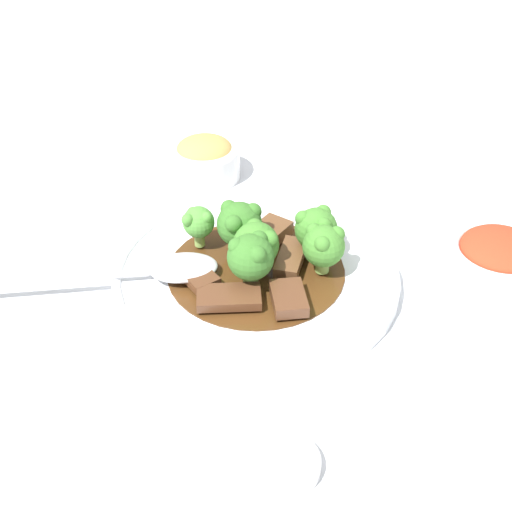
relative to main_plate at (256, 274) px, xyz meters
The scene contains 17 objects.
ground_plane 0.01m from the main_plate, ahead, with size 4.00×4.00×0.00m, color silver.
main_plate is the anchor object (origin of this frame).
beef_strip_0 0.06m from the main_plate, behind, with size 0.07×0.07×0.01m.
beef_strip_1 0.04m from the main_plate, 43.82° to the right, with size 0.07×0.04×0.01m.
beef_strip_2 0.07m from the main_plate, 117.41° to the right, with size 0.06×0.06×0.01m.
beef_strip_3 0.06m from the main_plate, 17.65° to the left, with size 0.05×0.03×0.02m.
beef_strip_4 0.07m from the main_plate, 141.19° to the left, with size 0.04×0.06×0.01m.
broccoli_floret_0 0.05m from the main_plate, 157.35° to the right, with size 0.05×0.05×0.06m.
broccoli_floret_1 0.04m from the main_plate, 138.79° to the right, with size 0.05×0.05×0.05m.
broccoli_floret_2 0.08m from the main_plate, 61.08° to the right, with size 0.04×0.04×0.05m.
broccoli_floret_3 0.08m from the main_plate, 34.03° to the right, with size 0.05×0.05×0.05m.
broccoli_floret_4 0.08m from the main_plate, 93.00° to the left, with size 0.03×0.03×0.05m.
broccoli_floret_5 0.06m from the main_plate, 60.94° to the left, with size 0.05×0.05×0.06m.
serving_spoon 0.09m from the main_plate, 130.48° to the left, with size 0.18×0.20×0.01m.
side_bowl_kimchi 0.25m from the main_plate, 56.46° to the right, with size 0.11×0.11×0.06m.
side_bowl_appetizer 0.23m from the main_plate, 50.09° to the left, with size 0.09×0.09×0.05m.
sauce_dish 0.24m from the main_plate, 141.35° to the right, with size 0.06×0.06×0.01m.
Camera 1 is at (-0.50, -0.33, 0.48)m, focal length 50.00 mm.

